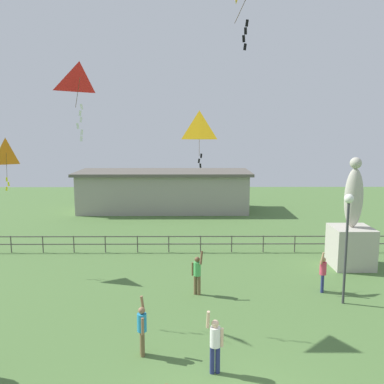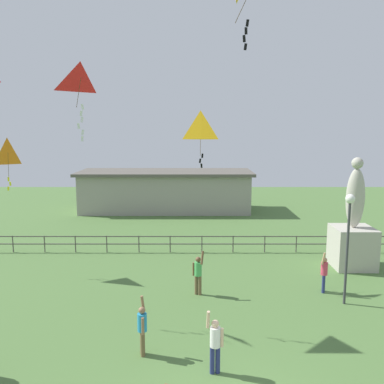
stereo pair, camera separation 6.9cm
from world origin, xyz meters
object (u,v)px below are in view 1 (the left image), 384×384
lamppost (347,225)px  person_2 (142,327)px  person_3 (197,272)px  person_6 (323,272)px  person_0 (215,342)px  kite_7 (80,80)px  kite_6 (199,128)px  kite_0 (6,154)px  statue_monument (351,236)px

lamppost → person_2: lamppost is taller
person_3 → person_6: 5.31m
lamppost → person_3: bearing=171.0°
person_0 → kite_7: kite_7 is taller
person_3 → person_6: size_ratio=1.07×
kite_7 → person_6: bearing=13.0°
person_3 → person_6: person_3 is taller
lamppost → person_2: size_ratio=2.41×
kite_6 → kite_7: (-4.17, -4.17, 1.59)m
kite_6 → kite_7: bearing=-135.0°
person_3 → kite_7: size_ratio=0.71×
kite_0 → kite_6: (8.89, -0.46, 1.19)m
person_0 → kite_6: bearing=92.0°
person_0 → person_3: size_ratio=0.98×
person_0 → person_2: person_0 is taller
statue_monument → kite_0: kite_0 is taller
statue_monument → kite_0: 17.03m
lamppost → kite_6: kite_6 is taller
kite_7 → kite_6: bearing=45.0°
person_6 → kite_6: size_ratio=0.73×
lamppost → kite_6: bearing=150.7°
statue_monument → person_6: size_ratio=3.07×
person_6 → person_0: bearing=-130.0°
lamppost → kite_7: (-9.82, -1.00, 5.29)m
person_2 → lamppost: bearing=26.4°
kite_0 → statue_monument: bearing=2.8°
person_3 → lamppost: bearing=-9.0°
lamppost → person_3: size_ratio=2.30×
statue_monument → lamppost: bearing=-114.0°
lamppost → person_0: lamppost is taller
person_0 → person_6: (4.91, 5.85, -0.04)m
lamppost → kite_0: 15.19m
lamppost → kite_0: (-14.54, 3.63, 2.51)m
person_0 → person_3: person_3 is taller
person_0 → lamppost: bearing=41.1°
statue_monument → kite_7: size_ratio=2.05×
person_3 → person_6: (5.31, 0.24, -0.06)m
person_6 → kite_7: size_ratio=0.67×
statue_monument → person_3: 8.53m
statue_monument → person_2: size_ratio=3.01×
kite_0 → kite_6: bearing=-3.0°
kite_0 → kite_7: size_ratio=0.92×
kite_0 → kite_7: (4.72, -4.63, 2.79)m
lamppost → kite_7: size_ratio=1.65×
person_3 → kite_0: 10.33m
lamppost → person_2: 8.72m
statue_monument → kite_0: bearing=-177.2°
lamppost → person_3: 6.26m
person_0 → kite_7: (-4.44, 3.69, 7.55)m
person_2 → kite_6: bearing=74.7°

